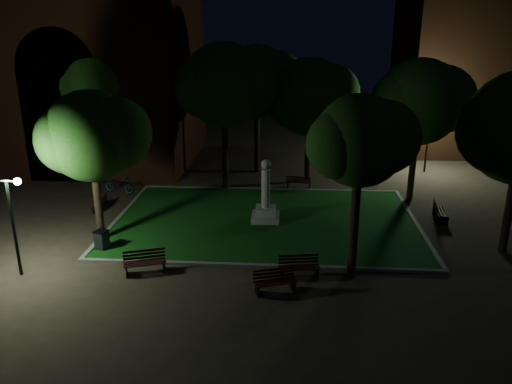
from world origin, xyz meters
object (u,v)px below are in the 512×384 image
(bench_near_left, at_px, (275,282))
(trash_bin, at_px, (102,240))
(bench_near_right, at_px, (299,267))
(bench_west_near, at_px, (145,263))
(bench_far_side, at_px, (299,183))
(bench_right_side, at_px, (439,212))
(monument, at_px, (266,204))
(bench_left_side, at_px, (101,204))
(bicycle, at_px, (119,184))

(bench_near_left, height_order, trash_bin, trash_bin)
(bench_near_left, bearing_deg, bench_near_right, 35.42)
(bench_west_near, height_order, bench_far_side, bench_west_near)
(bench_near_left, bearing_deg, bench_right_side, 26.24)
(bench_near_left, height_order, bench_right_side, bench_right_side)
(monument, distance_m, trash_bin, 8.12)
(bench_near_right, bearing_deg, bench_far_side, 80.09)
(trash_bin, bearing_deg, bench_near_right, -12.30)
(bench_west_near, relative_size, bench_right_side, 1.02)
(bench_near_left, relative_size, bench_west_near, 0.94)
(bench_near_right, bearing_deg, trash_bin, 158.37)
(bench_west_near, xyz_separation_m, bench_left_side, (-4.45, 6.97, -0.08))
(trash_bin, distance_m, bicycle, 8.18)
(monument, relative_size, bench_west_near, 1.80)
(bench_west_near, height_order, trash_bin, bench_west_near)
(bench_near_left, bearing_deg, bench_far_side, 67.45)
(bench_west_near, bearing_deg, bench_right_side, 7.65)
(bench_left_side, relative_size, bicycle, 0.72)
(bench_near_left, distance_m, bench_far_side, 12.65)
(trash_bin, height_order, bicycle, bicycle)
(bench_west_near, xyz_separation_m, trash_bin, (-2.51, 1.97, 0.03))
(bench_near_right, height_order, trash_bin, trash_bin)
(bench_right_side, bearing_deg, bench_far_side, 64.74)
(bench_near_left, height_order, bench_far_side, bench_near_left)
(trash_bin, bearing_deg, bicycle, 103.31)
(bench_west_near, relative_size, trash_bin, 1.93)
(trash_bin, bearing_deg, bench_left_side, 111.22)
(bench_far_side, xyz_separation_m, trash_bin, (-8.85, -9.46, 0.08))
(bench_west_near, height_order, bench_left_side, bench_west_near)
(bench_near_left, relative_size, bench_right_side, 0.96)
(bench_right_side, distance_m, trash_bin, 16.72)
(bench_west_near, distance_m, trash_bin, 3.19)
(bench_right_side, relative_size, trash_bin, 1.90)
(bench_near_right, xyz_separation_m, bicycle, (-10.61, 9.87, 0.10))
(bench_west_near, xyz_separation_m, bicycle, (-4.40, 9.93, 0.08))
(bench_right_side, height_order, bench_far_side, bench_right_side)
(bench_near_right, distance_m, bench_west_near, 6.22)
(bench_west_near, relative_size, bench_far_side, 1.13)
(bench_near_left, bearing_deg, bench_left_side, 122.29)
(bench_west_near, xyz_separation_m, bench_far_side, (6.33, 11.44, -0.04))
(bench_west_near, bearing_deg, trash_bin, 122.86)
(bench_near_right, relative_size, trash_bin, 1.81)
(monument, relative_size, bench_right_side, 1.82)
(bench_near_left, relative_size, bench_far_side, 1.06)
(bench_near_left, relative_size, bench_left_side, 1.19)
(monument, relative_size, bench_near_left, 1.90)
(bicycle, bearing_deg, trash_bin, -151.96)
(bench_near_right, bearing_deg, bench_right_side, 33.30)
(bicycle, bearing_deg, bench_right_side, -85.27)
(bench_far_side, height_order, bicycle, bicycle)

